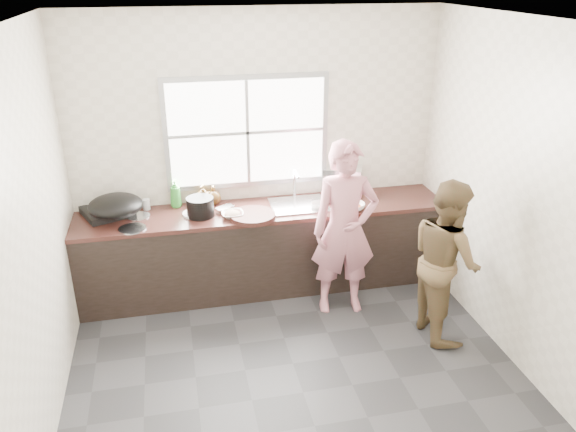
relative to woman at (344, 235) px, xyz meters
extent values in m
cube|color=#29292C|center=(-0.65, -0.74, -0.78)|extent=(3.60, 3.20, 0.01)
cube|color=silver|center=(-0.65, -0.74, 1.93)|extent=(3.60, 3.20, 0.01)
cube|color=beige|center=(-0.65, 0.87, 0.58)|extent=(3.60, 0.01, 2.70)
cube|color=beige|center=(-2.45, -0.74, 0.58)|extent=(0.01, 3.20, 2.70)
cube|color=silver|center=(1.16, -0.74, 0.58)|extent=(0.01, 3.20, 2.70)
cube|color=beige|center=(-0.65, -2.34, 0.58)|extent=(3.60, 0.01, 2.70)
cube|color=black|center=(-0.65, 0.55, -0.36)|extent=(3.60, 0.62, 0.82)
cube|color=#331915|center=(-0.65, 0.55, 0.07)|extent=(3.60, 0.64, 0.04)
cube|color=silver|center=(-0.30, 0.55, 0.09)|extent=(0.55, 0.45, 0.02)
cylinder|color=silver|center=(-0.30, 0.75, 0.24)|extent=(0.02, 0.02, 0.30)
cube|color=#9EA0A5|center=(-0.75, 0.85, 0.78)|extent=(1.60, 0.05, 1.10)
cube|color=white|center=(-0.75, 0.83, 0.78)|extent=(1.50, 0.01, 1.00)
imported|color=#BF727F|center=(0.00, 0.00, 0.00)|extent=(0.60, 0.42, 1.55)
imported|color=brown|center=(0.74, -0.54, -0.05)|extent=(0.55, 0.71, 1.44)
cylinder|color=black|center=(-0.79, 0.36, 0.11)|extent=(0.51, 0.51, 0.04)
cube|color=#A7AAAE|center=(-1.03, 0.57, 0.13)|extent=(0.20, 0.17, 0.01)
imported|color=silver|center=(-0.97, 0.42, 0.11)|extent=(0.21, 0.21, 0.05)
imported|color=silver|center=(0.20, 0.34, 0.11)|extent=(0.23, 0.23, 0.06)
imported|color=silver|center=(-0.11, 0.44, 0.12)|extent=(0.26, 0.26, 0.07)
cylinder|color=black|center=(-1.26, 0.51, 0.18)|extent=(0.28, 0.28, 0.18)
cylinder|color=white|center=(-1.31, 0.55, 0.10)|extent=(0.28, 0.28, 0.02)
imported|color=#2C882D|center=(-1.48, 0.78, 0.23)|extent=(0.14, 0.14, 0.28)
imported|color=#463011|center=(-1.21, 0.71, 0.19)|extent=(0.13, 0.13, 0.22)
imported|color=#412A10|center=(-1.11, 0.78, 0.17)|extent=(0.14, 0.14, 0.17)
cylinder|color=silver|center=(-1.76, 0.78, 0.14)|extent=(0.08, 0.08, 0.10)
cube|color=black|center=(-2.12, 0.73, 0.12)|extent=(0.55, 0.55, 0.06)
ellipsoid|color=black|center=(-2.02, 0.56, 0.24)|extent=(0.53, 0.53, 0.19)
cube|color=silver|center=(0.22, 0.78, 0.23)|extent=(0.46, 0.40, 0.29)
cylinder|color=silver|center=(-1.88, 0.34, 0.09)|extent=(0.31, 0.31, 0.01)
cylinder|color=silver|center=(-1.84, 0.61, 0.09)|extent=(0.29, 0.29, 0.01)
camera|label=1|loc=(-1.49, -4.40, 2.24)|focal=35.00mm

